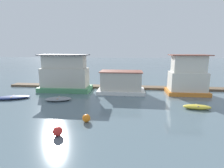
# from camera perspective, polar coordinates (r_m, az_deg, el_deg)

# --- Properties ---
(ground_plane) EXTENTS (200.00, 200.00, 0.00)m
(ground_plane) POSITION_cam_1_polar(r_m,az_deg,el_deg) (24.64, 0.25, -2.74)
(ground_plane) COLOR slate
(dock_walkway) EXTENTS (33.80, 1.74, 0.30)m
(dock_walkway) POSITION_cam_1_polar(r_m,az_deg,el_deg) (27.47, 0.88, -0.93)
(dock_walkway) COLOR brown
(dock_walkway) RESTS_ON ground_plane
(houseboat_green) EXTENTS (7.36, 3.40, 5.25)m
(houseboat_green) POSITION_cam_1_polar(r_m,az_deg,el_deg) (26.04, -15.12, 2.82)
(houseboat_green) COLOR #4C9360
(houseboat_green) RESTS_ON ground_plane
(houseboat_white) EXTENTS (6.45, 3.76, 3.04)m
(houseboat_white) POSITION_cam_1_polar(r_m,az_deg,el_deg) (24.29, 3.00, 0.47)
(houseboat_white) COLOR white
(houseboat_white) RESTS_ON ground_plane
(houseboat_orange) EXTENTS (5.27, 3.42, 5.28)m
(houseboat_orange) POSITION_cam_1_polar(r_m,az_deg,el_deg) (25.45, 23.44, 2.21)
(houseboat_orange) COLOR orange
(houseboat_orange) RESTS_ON ground_plane
(dinghy_navy) EXTENTS (4.32, 2.78, 0.36)m
(dinghy_navy) POSITION_cam_1_polar(r_m,az_deg,el_deg) (24.67, -29.72, -3.82)
(dinghy_navy) COLOR navy
(dinghy_navy) RESTS_ON ground_plane
(dinghy_grey) EXTENTS (3.29, 2.10, 0.41)m
(dinghy_grey) POSITION_cam_1_polar(r_m,az_deg,el_deg) (21.63, -17.08, -4.69)
(dinghy_grey) COLOR gray
(dinghy_grey) RESTS_ON ground_plane
(dinghy_yellow) EXTENTS (2.79, 1.17, 0.44)m
(dinghy_yellow) POSITION_cam_1_polar(r_m,az_deg,el_deg) (19.91, 26.01, -6.72)
(dinghy_yellow) COLOR yellow
(dinghy_yellow) RESTS_ON ground_plane
(mooring_post_far_left) EXTENTS (0.22, 0.22, 1.71)m
(mooring_post_far_left) POSITION_cam_1_polar(r_m,az_deg,el_deg) (27.28, 22.70, -0.40)
(mooring_post_far_left) COLOR brown
(mooring_post_far_left) RESTS_ON ground_plane
(mooring_post_centre) EXTENTS (0.27, 0.27, 2.10)m
(mooring_post_centre) POSITION_cam_1_polar(r_m,az_deg,el_deg) (27.42, -11.94, 0.71)
(mooring_post_centre) COLOR brown
(mooring_post_centre) RESTS_ON ground_plane
(mooring_post_far_right) EXTENTS (0.20, 0.20, 1.47)m
(mooring_post_far_right) POSITION_cam_1_polar(r_m,az_deg,el_deg) (26.20, 2.46, -0.24)
(mooring_post_far_right) COLOR #846B4C
(mooring_post_far_right) RESTS_ON ground_plane
(buoy_red) EXTENTS (0.69, 0.69, 0.69)m
(buoy_red) POSITION_cam_1_polar(r_m,az_deg,el_deg) (13.24, -17.35, -14.51)
(buoy_red) COLOR red
(buoy_red) RESTS_ON ground_plane
(buoy_orange) EXTENTS (0.68, 0.68, 0.68)m
(buoy_orange) POSITION_cam_1_polar(r_m,az_deg,el_deg) (14.99, -8.38, -10.98)
(buoy_orange) COLOR orange
(buoy_orange) RESTS_ON ground_plane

